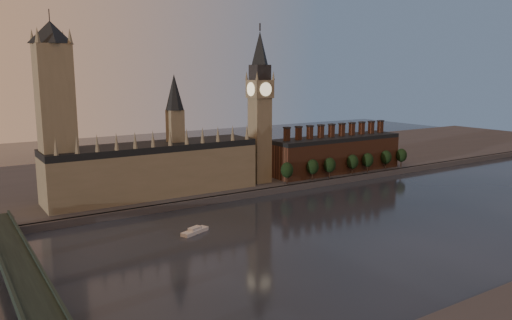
{
  "coord_description": "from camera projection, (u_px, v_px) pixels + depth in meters",
  "views": [
    {
      "loc": [
        -176.15,
        -172.84,
        78.83
      ],
      "look_at": [
        -28.69,
        55.0,
        31.22
      ],
      "focal_mm": 35.0,
      "sensor_mm": 36.0,
      "label": 1
    }
  ],
  "objects": [
    {
      "name": "chimney_block",
      "position": [
        336.0,
        153.0,
        381.5
      ],
      "size": [
        110.0,
        25.0,
        37.0
      ],
      "color": "brown",
      "rests_on": "north_bank"
    },
    {
      "name": "embankment_tree_5",
      "position": [
        386.0,
        157.0,
        390.93
      ],
      "size": [
        8.6,
        8.6,
        14.88
      ],
      "color": "black",
      "rests_on": "north_bank"
    },
    {
      "name": "embankment_tree_3",
      "position": [
        353.0,
        162.0,
        370.93
      ],
      "size": [
        8.6,
        8.6,
        14.88
      ],
      "color": "black",
      "rests_on": "north_bank"
    },
    {
      "name": "embankment_tree_6",
      "position": [
        401.0,
        155.0,
        399.89
      ],
      "size": [
        8.6,
        8.6,
        14.88
      ],
      "color": "black",
      "rests_on": "north_bank"
    },
    {
      "name": "river_boat",
      "position": [
        195.0,
        231.0,
        248.03
      ],
      "size": [
        16.39,
        10.12,
        3.17
      ],
      "rotation": [
        0.0,
        0.0,
        0.38
      ],
      "color": "silver",
      "rests_on": "ground"
    },
    {
      "name": "north_bank",
      "position": [
        202.0,
        170.0,
        397.68
      ],
      "size": [
        900.0,
        182.0,
        4.0
      ],
      "color": "#414146",
      "rests_on": "ground"
    },
    {
      "name": "victoria_tower",
      "position": [
        56.0,
        109.0,
        271.47
      ],
      "size": [
        24.0,
        24.0,
        108.0
      ],
      "color": "#7B7057",
      "rests_on": "north_bank"
    },
    {
      "name": "big_ben",
      "position": [
        260.0,
        106.0,
        337.3
      ],
      "size": [
        15.0,
        15.0,
        107.0
      ],
      "color": "#7B7057",
      "rests_on": "north_bank"
    },
    {
      "name": "embankment_tree_4",
      "position": [
        368.0,
        160.0,
        378.17
      ],
      "size": [
        8.6,
        8.6,
        14.88
      ],
      "color": "black",
      "rests_on": "north_bank"
    },
    {
      "name": "westminster_bridge",
      "position": [
        30.0,
        292.0,
        164.34
      ],
      "size": [
        14.0,
        200.0,
        11.55
      ],
      "color": "#1E2F2A",
      "rests_on": "ground"
    },
    {
      "name": "embankment_tree_2",
      "position": [
        330.0,
        165.0,
        357.65
      ],
      "size": [
        8.6,
        8.6,
        14.88
      ],
      "color": "black",
      "rests_on": "north_bank"
    },
    {
      "name": "embankment_tree_0",
      "position": [
        287.0,
        170.0,
        339.01
      ],
      "size": [
        8.6,
        8.6,
        14.88
      ],
      "color": "black",
      "rests_on": "north_bank"
    },
    {
      "name": "palace_of_westminster",
      "position": [
        155.0,
        167.0,
        307.62
      ],
      "size": [
        130.0,
        30.3,
        74.0
      ],
      "color": "#7B7057",
      "rests_on": "north_bank"
    },
    {
      "name": "ground",
      "position": [
        363.0,
        232.0,
        250.81
      ],
      "size": [
        900.0,
        900.0,
        0.0
      ],
      "primitive_type": "plane",
      "color": "black",
      "rests_on": "ground"
    },
    {
      "name": "embankment_tree_1",
      "position": [
        313.0,
        167.0,
        350.92
      ],
      "size": [
        8.6,
        8.6,
        14.88
      ],
      "color": "black",
      "rests_on": "north_bank"
    }
  ]
}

